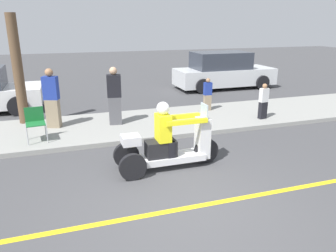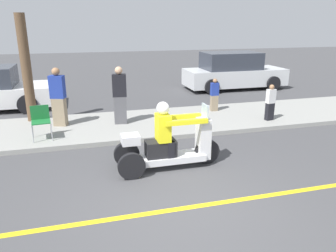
# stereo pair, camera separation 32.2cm
# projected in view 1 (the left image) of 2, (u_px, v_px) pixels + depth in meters

# --- Properties ---
(ground_plane) EXTENTS (60.00, 60.00, 0.00)m
(ground_plane) POSITION_uv_depth(u_px,v_px,m) (187.00, 208.00, 5.40)
(ground_plane) COLOR #424244
(lane_stripe) EXTENTS (24.00, 0.12, 0.01)m
(lane_stripe) POSITION_uv_depth(u_px,v_px,m) (198.00, 206.00, 5.46)
(lane_stripe) COLOR gold
(lane_stripe) RESTS_ON ground
(sidewalk_strip) EXTENTS (28.00, 2.80, 0.12)m
(sidewalk_strip) POSITION_uv_depth(u_px,v_px,m) (129.00, 125.00, 9.54)
(sidewalk_strip) COLOR gray
(sidewalk_strip) RESTS_ON ground
(motorcycle_trike) EXTENTS (2.23, 0.73, 1.43)m
(motorcycle_trike) POSITION_uv_depth(u_px,v_px,m) (168.00, 145.00, 6.75)
(motorcycle_trike) COLOR black
(motorcycle_trike) RESTS_ON ground
(spectator_by_tree) EXTENTS (0.42, 0.29, 1.64)m
(spectator_by_tree) POSITION_uv_depth(u_px,v_px,m) (114.00, 97.00, 9.21)
(spectator_by_tree) COLOR #515156
(spectator_by_tree) RESTS_ON sidewalk_strip
(spectator_mid_group) EXTENTS (0.26, 0.16, 1.07)m
(spectator_mid_group) POSITION_uv_depth(u_px,v_px,m) (208.00, 95.00, 10.77)
(spectator_mid_group) COLOR gray
(spectator_mid_group) RESTS_ON sidewalk_strip
(spectator_far_back) EXTENTS (0.44, 0.35, 1.64)m
(spectator_far_back) POSITION_uv_depth(u_px,v_px,m) (52.00, 99.00, 8.94)
(spectator_far_back) COLOR gray
(spectator_far_back) RESTS_ON sidewalk_strip
(spectator_end_of_line) EXTENTS (0.27, 0.19, 1.07)m
(spectator_end_of_line) POSITION_uv_depth(u_px,v_px,m) (263.00, 102.00, 9.83)
(spectator_end_of_line) COLOR black
(spectator_end_of_line) RESTS_ON sidewalk_strip
(folding_chair_curbside) EXTENTS (0.51, 0.51, 0.82)m
(folding_chair_curbside) POSITION_uv_depth(u_px,v_px,m) (35.00, 121.00, 8.02)
(folding_chair_curbside) COLOR #A5A8AD
(folding_chair_curbside) RESTS_ON sidewalk_strip
(parked_car_lot_right) EXTENTS (4.52, 1.94, 1.64)m
(parked_car_lot_right) POSITION_uv_depth(u_px,v_px,m) (223.00, 71.00, 14.96)
(parked_car_lot_right) COLOR silver
(parked_car_lot_right) RESTS_ON ground
(tree_trunk) EXTENTS (0.28, 0.28, 3.06)m
(tree_trunk) POSITION_uv_depth(u_px,v_px,m) (18.00, 70.00, 9.14)
(tree_trunk) COLOR brown
(tree_trunk) RESTS_ON sidewalk_strip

